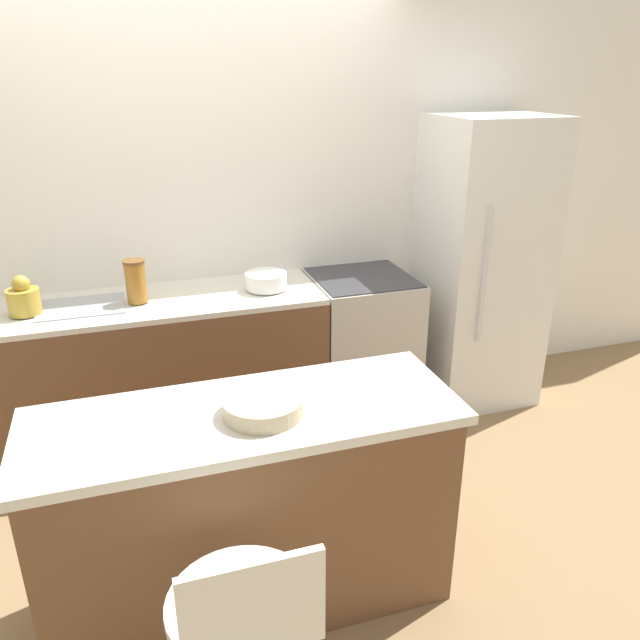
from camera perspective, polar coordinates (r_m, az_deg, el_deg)
name	(u,v)px	position (r m, az deg, el deg)	size (l,w,h in m)	color
ground_plane	(219,462)	(3.65, -9.26, -12.65)	(14.00, 14.00, 0.00)	#8E704C
wall_back	(186,210)	(3.73, -12.12, 9.79)	(8.00, 0.06, 2.60)	white
back_counter	(155,374)	(3.68, -14.89, -4.78)	(1.90, 0.59, 0.90)	brown
kitchen_island	(250,509)	(2.59, -6.43, -16.82)	(1.62, 0.58, 0.89)	brown
oven_range	(361,345)	(3.92, 3.79, -2.31)	(0.60, 0.60, 0.90)	#B7B2A8
refrigerator	(481,264)	(4.09, 14.52, 4.94)	(0.68, 0.66, 1.81)	silver
kettle	(23,298)	(3.50, -25.48, 1.80)	(0.16, 0.16, 0.20)	#B29333
mixing_bowl	(266,281)	(3.55, -4.96, 3.62)	(0.24, 0.24, 0.09)	white
canister_jar	(136,281)	(3.45, -16.50, 3.44)	(0.11, 0.11, 0.23)	#9E6623
fruit_bowl	(263,406)	(2.30, -5.26, -7.84)	(0.30, 0.30, 0.07)	#C1B28E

